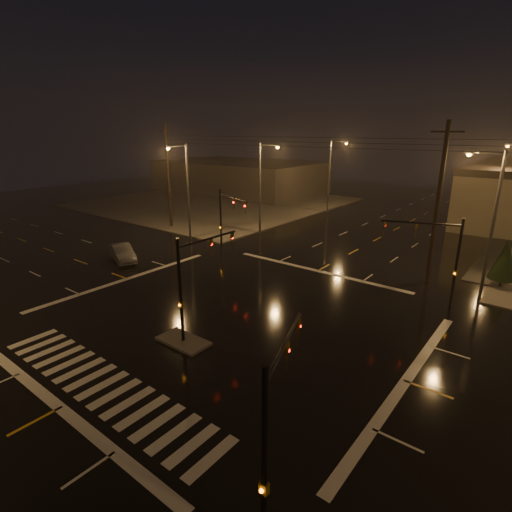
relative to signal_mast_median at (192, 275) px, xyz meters
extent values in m
plane|color=black|center=(0.00, 3.07, -3.75)|extent=(140.00, 140.00, 0.00)
cube|color=#4B4843|center=(-30.00, 33.07, -3.69)|extent=(36.00, 36.00, 0.12)
cube|color=#4B4843|center=(0.00, -0.93, -3.68)|extent=(3.00, 1.60, 0.15)
cube|color=beige|center=(0.00, -5.93, -3.75)|extent=(15.00, 2.60, 0.01)
cube|color=beige|center=(0.00, -7.93, -3.75)|extent=(16.00, 0.50, 0.01)
cube|color=beige|center=(0.00, 14.07, -3.75)|extent=(16.00, 0.50, 0.01)
cube|color=#3E3A37|center=(-35.00, 45.07, -0.95)|extent=(30.00, 18.00, 5.60)
cylinder|color=black|center=(0.00, -0.93, -0.75)|extent=(0.18, 0.18, 6.00)
cylinder|color=black|center=(0.00, 1.32, 1.75)|extent=(0.12, 4.50, 0.12)
imported|color=#594707|center=(0.00, 3.35, 1.70)|extent=(0.16, 0.20, 1.00)
cube|color=#594707|center=(0.00, -0.93, -1.45)|extent=(0.25, 0.18, 0.35)
cylinder|color=black|center=(10.50, 13.57, -0.75)|extent=(0.18, 0.18, 6.00)
cylinder|color=black|center=(8.15, 12.72, 1.75)|extent=(4.74, 1.82, 0.12)
imported|color=#594707|center=(6.04, 11.95, 1.70)|extent=(0.24, 0.22, 1.00)
cube|color=#594707|center=(10.50, 13.57, -1.45)|extent=(0.25, 0.18, 0.35)
cylinder|color=black|center=(-10.50, 13.57, -0.75)|extent=(0.18, 0.18, 6.00)
cylinder|color=black|center=(-8.15, 12.72, 1.75)|extent=(4.74, 1.82, 0.12)
imported|color=#594707|center=(-6.04, 11.95, 1.70)|extent=(0.24, 0.22, 1.00)
cube|color=#594707|center=(-10.50, 13.57, -1.45)|extent=(0.25, 0.18, 0.35)
cylinder|color=black|center=(10.50, -7.43, -0.75)|extent=(0.18, 0.18, 6.00)
cylinder|color=black|center=(9.82, -5.55, 1.75)|extent=(1.48, 3.80, 0.12)
imported|color=#594707|center=(9.20, -3.86, 1.70)|extent=(0.22, 0.24, 1.00)
cube|color=#594707|center=(10.50, -7.43, -1.45)|extent=(0.25, 0.18, 0.35)
cylinder|color=#38383A|center=(-11.50, 21.07, 1.25)|extent=(0.24, 0.24, 10.00)
cylinder|color=#38383A|center=(-10.30, 21.07, 6.05)|extent=(2.40, 0.14, 0.14)
cube|color=#38383A|center=(-9.20, 21.07, 6.00)|extent=(0.70, 0.30, 0.18)
sphere|color=orange|center=(-9.20, 21.07, 5.87)|extent=(0.32, 0.32, 0.32)
cylinder|color=#38383A|center=(-11.50, 37.07, 1.25)|extent=(0.24, 0.24, 10.00)
cylinder|color=#38383A|center=(-10.30, 37.07, 6.05)|extent=(2.40, 0.14, 0.14)
cube|color=#38383A|center=(-9.20, 37.07, 6.00)|extent=(0.70, 0.30, 0.18)
sphere|color=orange|center=(-9.20, 37.07, 5.87)|extent=(0.32, 0.32, 0.32)
cylinder|color=#38383A|center=(11.50, 19.07, 1.25)|extent=(0.24, 0.24, 10.00)
cylinder|color=#38383A|center=(10.30, 19.07, 6.05)|extent=(2.40, 0.14, 0.14)
cube|color=#38383A|center=(9.20, 19.07, 6.00)|extent=(0.70, 0.30, 0.18)
sphere|color=orange|center=(9.20, 19.07, 5.87)|extent=(0.32, 0.32, 0.32)
cube|color=#38383A|center=(9.20, 39.07, 6.00)|extent=(0.70, 0.30, 0.18)
sphere|color=orange|center=(9.20, 39.07, 5.87)|extent=(0.32, 0.32, 0.32)
cylinder|color=#38383A|center=(-16.00, 14.57, 1.25)|extent=(0.24, 0.24, 10.00)
cylinder|color=#38383A|center=(-16.00, 13.37, 6.05)|extent=(0.14, 2.40, 0.14)
cube|color=#38383A|center=(-16.00, 12.27, 6.00)|extent=(0.30, 0.70, 0.18)
sphere|color=orange|center=(-16.00, 12.27, 5.87)|extent=(0.32, 0.32, 0.32)
cylinder|color=black|center=(-22.00, 17.07, 2.25)|extent=(0.32, 0.32, 12.00)
cube|color=black|center=(-22.00, 17.07, 7.45)|extent=(2.20, 0.12, 0.12)
cylinder|color=black|center=(8.00, 17.07, 2.25)|extent=(0.32, 0.32, 12.00)
cube|color=black|center=(8.00, 17.07, 7.45)|extent=(2.20, 0.12, 0.12)
cylinder|color=black|center=(12.64, 19.23, -3.40)|extent=(0.18, 0.18, 0.70)
cone|color=black|center=(12.64, 19.23, -1.54)|extent=(1.93, 1.93, 3.02)
imported|color=slate|center=(-15.26, 5.60, -3.01)|extent=(4.76, 3.11, 1.48)
camera|label=1|loc=(15.37, -14.01, 7.57)|focal=28.00mm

